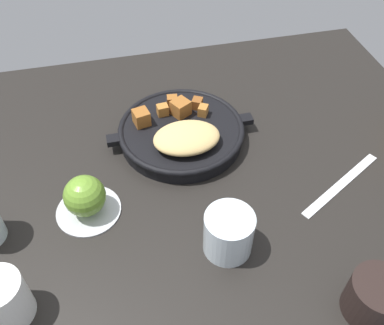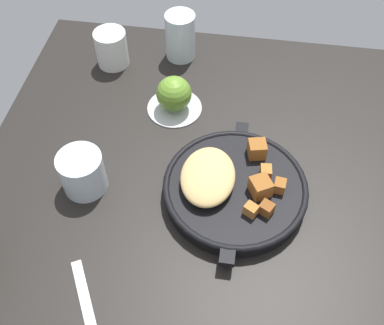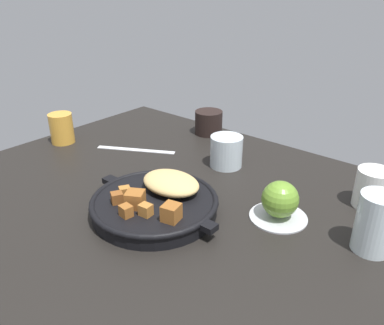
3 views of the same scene
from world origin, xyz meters
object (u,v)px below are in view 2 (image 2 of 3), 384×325
cast_iron_skillet (232,187)px  water_glass_tall (180,36)px  butter_knife (91,324)px  water_glass_short (82,172)px  red_apple (174,94)px  white_creamer_pitcher (112,48)px

cast_iron_skillet → water_glass_tall: bearing=22.7°
butter_knife → water_glass_short: 25.49cm
cast_iron_skillet → red_apple: red_apple is taller
cast_iron_skillet → white_creamer_pitcher: bearing=43.2°
red_apple → water_glass_tall: water_glass_tall is taller
white_creamer_pitcher → water_glass_short: bearing=-174.0°
butter_knife → water_glass_short: size_ratio=2.73×
red_apple → butter_knife: 45.58cm
red_apple → white_creamer_pitcher: (11.93, 15.81, -0.13)cm
water_glass_short → water_glass_tall: 39.41cm
butter_knife → water_glass_tall: (61.84, -2.99, 5.08)cm
cast_iron_skillet → water_glass_short: (-1.83, 25.89, 1.48)cm
cast_iron_skillet → water_glass_short: size_ratio=3.74×
water_glass_short → white_creamer_pitcher: bearing=6.0°
red_apple → butter_knife: size_ratio=0.33×
cast_iron_skillet → white_creamer_pitcher: white_creamer_pitcher is taller
butter_knife → white_creamer_pitcher: 58.36cm
cast_iron_skillet → butter_knife: bearing=145.0°
butter_knife → water_glass_tall: bearing=-31.7°
water_glass_tall → butter_knife: bearing=177.2°
red_apple → water_glass_tall: bearing=5.1°
butter_knife → white_creamer_pitcher: size_ratio=2.68×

